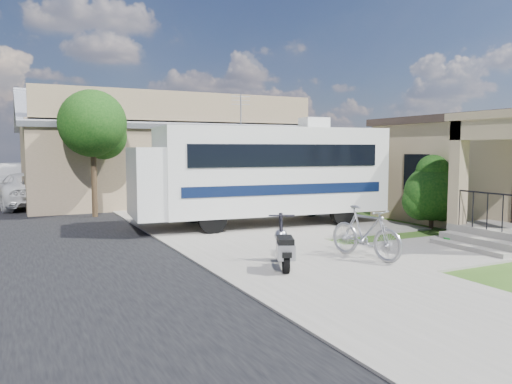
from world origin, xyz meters
name	(u,v)px	position (x,y,z in m)	size (l,w,h in m)	color
ground	(322,255)	(0.00, 0.00, 0.00)	(120.00, 120.00, 0.00)	#223F11
sidewalk_slab	(163,209)	(-1.00, 10.00, 0.03)	(4.00, 80.00, 0.06)	slate
driveway_slab	(284,223)	(1.50, 4.50, 0.03)	(7.00, 6.00, 0.05)	slate
walk_slab	(448,250)	(3.00, -1.00, 0.03)	(4.00, 3.00, 0.05)	slate
warehouse	(160,159)	(0.00, 13.97, 1.99)	(12.50, 8.40, 5.04)	#78674B
street_tree_a	(95,127)	(-3.70, 9.05, 3.25)	(2.44, 2.40, 4.58)	black
street_tree_b	(66,132)	(-3.70, 19.05, 3.39)	(2.44, 2.40, 4.73)	black
street_tree_c	(53,140)	(-3.70, 28.05, 3.10)	(2.44, 2.40, 4.42)	black
motorhome	(262,171)	(0.74, 4.56, 1.76)	(8.21, 3.21, 4.11)	silver
shrub	(432,191)	(5.25, 1.76, 1.18)	(1.87, 1.79, 2.30)	black
scooter	(284,248)	(-1.58, -0.95, 0.47)	(0.88, 1.50, 1.04)	black
bicycle	(365,235)	(0.47, -0.98, 0.58)	(0.54, 1.92, 1.15)	#939399
pickup_truck	(27,190)	(-5.89, 13.59, 0.74)	(2.44, 5.29, 1.47)	silver
van	(15,179)	(-6.28, 19.70, 0.86)	(2.40, 5.91, 1.72)	silver
garden_hose	(451,242)	(3.65, -0.48, 0.08)	(0.37, 0.37, 0.17)	#14671F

